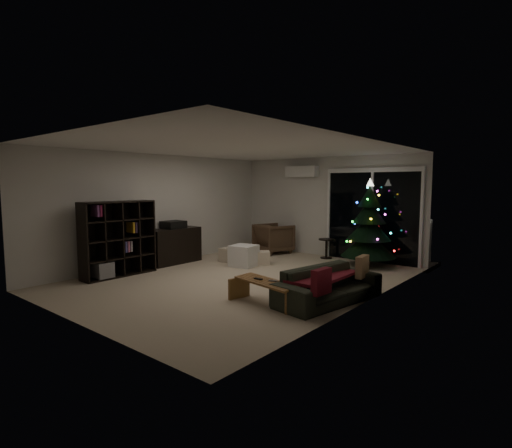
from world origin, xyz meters
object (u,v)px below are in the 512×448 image
Objects in this scene: armchair at (274,238)px; christmas_tree at (369,223)px; media_cabinet at (174,246)px; bookshelf at (113,238)px; sofa at (328,285)px; coffee_table at (266,293)px.

christmas_tree is (2.67, -0.04, 0.58)m from armchair.
media_cabinet is 1.51× the size of armchair.
sofa is (4.30, 1.07, -0.48)m from bookshelf.
media_cabinet is 4.46m from christmas_tree.
armchair is 4.61m from coffee_table.
christmas_tree is at bearing -163.27° from armchair.
media_cabinet reaches higher than armchair.
media_cabinet is at bearing 173.46° from coffee_table.
coffee_table is at bearing -18.86° from media_cabinet.
sofa is 3.15m from christmas_tree.
sofa is 0.95× the size of christmas_tree.
sofa is at bearing -7.05° from media_cabinet.
coffee_table is (2.68, -3.75, -0.21)m from armchair.
christmas_tree is at bearing 34.11° from media_cabinet.
sofa is at bearing -77.12° from christmas_tree.
christmas_tree is at bearing 22.63° from sofa.
bookshelf reaches higher than sofa.
bookshelf reaches higher than media_cabinet.
christmas_tree is (3.61, 2.55, 0.57)m from media_cabinet.
bookshelf is 4.46m from sofa.
christmas_tree reaches higher than bookshelf.
media_cabinet is 1.12× the size of coffee_table.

